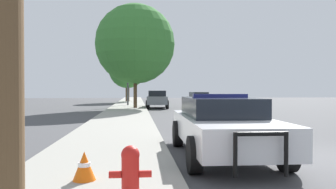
{
  "coord_description": "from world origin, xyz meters",
  "views": [
    {
      "loc": [
        -4.36,
        -6.96,
        1.58
      ],
      "look_at": [
        -2.17,
        16.02,
        1.23
      ],
      "focal_mm": 35.0,
      "sensor_mm": 36.0,
      "label": 1
    }
  ],
  "objects_px": {
    "tree_sidewalk_far": "(127,70)",
    "traffic_cone": "(84,166)",
    "fire_hydrant": "(130,171)",
    "car_background_midblock": "(157,99)",
    "traffic_light": "(145,62)",
    "car_background_oncoming": "(199,98)",
    "tree_sidewalk_mid": "(135,44)",
    "police_car": "(222,125)"
  },
  "relations": [
    {
      "from": "traffic_light",
      "to": "tree_sidewalk_mid",
      "type": "bearing_deg",
      "value": -101.0
    },
    {
      "from": "police_car",
      "to": "tree_sidewalk_far",
      "type": "height_order",
      "value": "tree_sidewalk_far"
    },
    {
      "from": "fire_hydrant",
      "to": "traffic_light",
      "type": "distance_m",
      "value": 26.67
    },
    {
      "from": "car_background_oncoming",
      "to": "tree_sidewalk_far",
      "type": "xyz_separation_m",
      "value": [
        -7.16,
        9.05,
        3.29
      ]
    },
    {
      "from": "traffic_light",
      "to": "traffic_cone",
      "type": "height_order",
      "value": "traffic_light"
    },
    {
      "from": "police_car",
      "to": "traffic_cone",
      "type": "height_order",
      "value": "police_car"
    },
    {
      "from": "traffic_cone",
      "to": "car_background_oncoming",
      "type": "bearing_deg",
      "value": 75.2
    },
    {
      "from": "police_car",
      "to": "tree_sidewalk_mid",
      "type": "height_order",
      "value": "tree_sidewalk_mid"
    },
    {
      "from": "car_background_oncoming",
      "to": "tree_sidewalk_far",
      "type": "distance_m",
      "value": 12.0
    },
    {
      "from": "fire_hydrant",
      "to": "tree_sidewalk_mid",
      "type": "distance_m",
      "value": 22.34
    },
    {
      "from": "car_background_oncoming",
      "to": "traffic_cone",
      "type": "height_order",
      "value": "car_background_oncoming"
    },
    {
      "from": "police_car",
      "to": "car_background_midblock",
      "type": "bearing_deg",
      "value": -88.14
    },
    {
      "from": "traffic_light",
      "to": "car_background_midblock",
      "type": "distance_m",
      "value": 4.65
    },
    {
      "from": "fire_hydrant",
      "to": "tree_sidewalk_far",
      "type": "xyz_separation_m",
      "value": [
        -1.05,
        36.06,
        3.5
      ]
    },
    {
      "from": "tree_sidewalk_far",
      "to": "traffic_cone",
      "type": "distance_m",
      "value": 35.23
    },
    {
      "from": "fire_hydrant",
      "to": "traffic_cone",
      "type": "bearing_deg",
      "value": 126.62
    },
    {
      "from": "tree_sidewalk_far",
      "to": "police_car",
      "type": "bearing_deg",
      "value": -84.54
    },
    {
      "from": "police_car",
      "to": "tree_sidewalk_mid",
      "type": "distance_m",
      "value": 19.22
    },
    {
      "from": "fire_hydrant",
      "to": "car_background_oncoming",
      "type": "distance_m",
      "value": 27.7
    },
    {
      "from": "police_car",
      "to": "traffic_cone",
      "type": "distance_m",
      "value": 3.64
    },
    {
      "from": "police_car",
      "to": "fire_hydrant",
      "type": "relative_size",
      "value": 6.94
    },
    {
      "from": "fire_hydrant",
      "to": "tree_sidewalk_far",
      "type": "height_order",
      "value": "tree_sidewalk_far"
    },
    {
      "from": "police_car",
      "to": "traffic_light",
      "type": "height_order",
      "value": "traffic_light"
    },
    {
      "from": "traffic_light",
      "to": "car_background_oncoming",
      "type": "height_order",
      "value": "traffic_light"
    },
    {
      "from": "fire_hydrant",
      "to": "tree_sidewalk_mid",
      "type": "bearing_deg",
      "value": 90.09
    },
    {
      "from": "tree_sidewalk_mid",
      "to": "traffic_cone",
      "type": "relative_size",
      "value": 17.84
    },
    {
      "from": "car_background_midblock",
      "to": "traffic_cone",
      "type": "relative_size",
      "value": 9.05
    },
    {
      "from": "tree_sidewalk_far",
      "to": "traffic_cone",
      "type": "relative_size",
      "value": 13.38
    },
    {
      "from": "car_background_oncoming",
      "to": "car_background_midblock",
      "type": "bearing_deg",
      "value": 36.18
    },
    {
      "from": "tree_sidewalk_far",
      "to": "traffic_light",
      "type": "bearing_deg",
      "value": -78.87
    },
    {
      "from": "car_background_midblock",
      "to": "tree_sidewalk_far",
      "type": "xyz_separation_m",
      "value": [
        -2.88,
        12.67,
        3.22
      ]
    },
    {
      "from": "fire_hydrant",
      "to": "car_background_midblock",
      "type": "bearing_deg",
      "value": 85.53
    },
    {
      "from": "traffic_cone",
      "to": "fire_hydrant",
      "type": "bearing_deg",
      "value": -53.38
    },
    {
      "from": "fire_hydrant",
      "to": "car_background_midblock",
      "type": "height_order",
      "value": "car_background_midblock"
    },
    {
      "from": "fire_hydrant",
      "to": "tree_sidewalk_mid",
      "type": "height_order",
      "value": "tree_sidewalk_mid"
    },
    {
      "from": "traffic_cone",
      "to": "tree_sidewalk_far",
      "type": "bearing_deg",
      "value": 90.48
    },
    {
      "from": "fire_hydrant",
      "to": "car_background_midblock",
      "type": "xyz_separation_m",
      "value": [
        1.83,
        23.39,
        0.28
      ]
    },
    {
      "from": "traffic_light",
      "to": "tree_sidewalk_mid",
      "type": "relative_size",
      "value": 0.7
    },
    {
      "from": "tree_sidewalk_mid",
      "to": "tree_sidewalk_far",
      "type": "height_order",
      "value": "tree_sidewalk_mid"
    },
    {
      "from": "fire_hydrant",
      "to": "tree_sidewalk_mid",
      "type": "xyz_separation_m",
      "value": [
        -0.03,
        21.84,
        4.69
      ]
    },
    {
      "from": "traffic_light",
      "to": "tree_sidewalk_far",
      "type": "xyz_separation_m",
      "value": [
        -1.9,
        9.66,
        -0.18
      ]
    },
    {
      "from": "traffic_light",
      "to": "tree_sidewalk_mid",
      "type": "xyz_separation_m",
      "value": [
        -0.89,
        -4.56,
        1.01
      ]
    }
  ]
}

